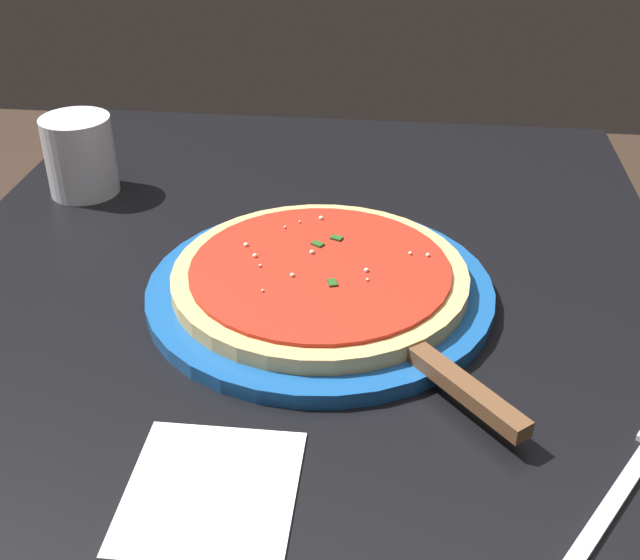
# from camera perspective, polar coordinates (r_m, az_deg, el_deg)

# --- Properties ---
(restaurant_table) EXTENTS (1.03, 0.78, 0.75)m
(restaurant_table) POSITION_cam_1_polar(r_m,az_deg,el_deg) (0.87, -1.71, -9.71)
(restaurant_table) COLOR black
(restaurant_table) RESTS_ON ground_plane
(serving_plate) EXTENTS (0.34, 0.34, 0.02)m
(serving_plate) POSITION_cam_1_polar(r_m,az_deg,el_deg) (0.79, 0.00, -0.77)
(serving_plate) COLOR #195199
(serving_plate) RESTS_ON restaurant_table
(pizza) EXTENTS (0.29, 0.29, 0.02)m
(pizza) POSITION_cam_1_polar(r_m,az_deg,el_deg) (0.78, 0.00, 0.29)
(pizza) COLOR #DBB26B
(pizza) RESTS_ON serving_plate
(pizza_server) EXTENTS (0.19, 0.18, 0.01)m
(pizza_server) POSITION_cam_1_polar(r_m,az_deg,el_deg) (0.68, 7.86, -5.96)
(pizza_server) COLOR silver
(pizza_server) RESTS_ON serving_plate
(cup_tall_drink) EXTENTS (0.08, 0.08, 0.10)m
(cup_tall_drink) POSITION_cam_1_polar(r_m,az_deg,el_deg) (1.03, -16.66, 8.46)
(cup_tall_drink) COLOR silver
(cup_tall_drink) RESTS_ON restaurant_table
(napkin_folded_right) EXTENTS (0.13, 0.12, 0.00)m
(napkin_folded_right) POSITION_cam_1_polar(r_m,az_deg,el_deg) (0.60, -7.74, -14.61)
(napkin_folded_right) COLOR white
(napkin_folded_right) RESTS_ON restaurant_table
(fork) EXTENTS (0.17, 0.12, 0.00)m
(fork) POSITION_cam_1_polar(r_m,az_deg,el_deg) (0.64, 21.10, -12.97)
(fork) COLOR silver
(fork) RESTS_ON restaurant_table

